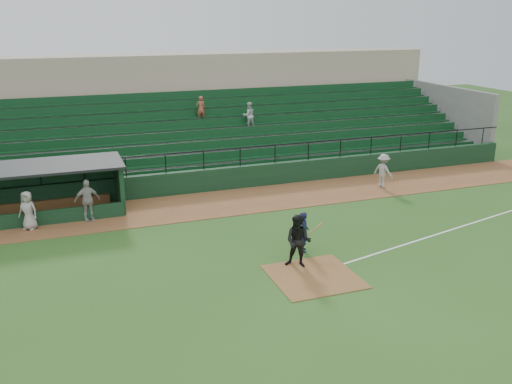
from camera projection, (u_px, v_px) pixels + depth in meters
name	position (u px, v px, depth m)	size (l,w,h in m)	color
ground	(302.00, 266.00, 20.98)	(90.00, 90.00, 0.00)	#28511A
warning_track	(235.00, 201.00, 28.14)	(40.00, 4.00, 0.03)	brown
home_plate_dirt	(314.00, 276.00, 20.08)	(3.00, 3.00, 0.03)	brown
foul_line	(457.00, 228.00, 24.67)	(18.00, 0.09, 0.01)	white
stadium_structure	(193.00, 126.00, 35.03)	(38.00, 13.08, 6.40)	black
dugout	(24.00, 187.00, 25.95)	(8.90, 3.20, 2.42)	black
batter_at_plate	(304.00, 232.00, 22.05)	(1.06, 0.71, 1.62)	black
umpire	(298.00, 241.00, 20.61)	(0.98, 0.76, 2.01)	black
runner	(383.00, 171.00, 30.18)	(1.18, 0.68, 1.83)	#9C9792
dugout_player_a	(87.00, 200.00, 25.21)	(1.13, 0.47, 1.93)	#ADA8A1
dugout_player_b	(28.00, 210.00, 24.23)	(0.84, 0.54, 1.71)	#A6A19B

